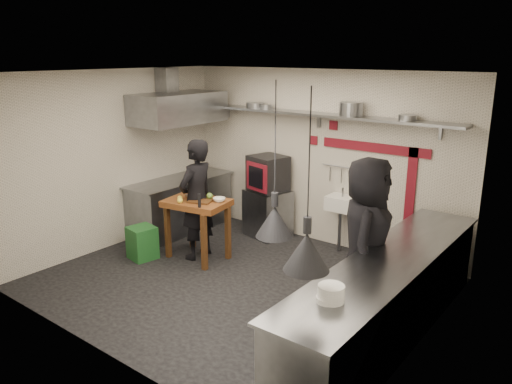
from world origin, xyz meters
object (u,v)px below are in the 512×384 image
Objects in this scene: prep_table at (198,229)px; chef_left at (196,200)px; chef_right at (366,238)px; oven_stand at (268,213)px; combi_oven at (268,173)px; green_bin at (142,243)px.

chef_left is (-0.04, 0.03, 0.45)m from prep_table.
chef_right is (2.78, -0.04, 0.05)m from chef_left.
oven_stand is 0.42× the size of chef_right.
chef_right reaches higher than combi_oven.
combi_oven is at bearing 166.44° from chef_left.
chef_left reaches higher than prep_table.
chef_left is (0.62, 0.57, 0.66)m from green_bin.
combi_oven is 2.36m from green_bin.
oven_stand is at bearing 65.16° from green_bin.
prep_table is at bearing 39.14° from green_bin.
green_bin is at bearing -101.21° from oven_stand.
combi_oven is at bearing 71.65° from prep_table.
combi_oven is 0.32× the size of chef_left.
chef_left is at bearing 127.69° from prep_table.
oven_stand is 0.44× the size of chef_left.
green_bin is (-0.88, -2.02, -0.84)m from combi_oven.
prep_table reaches higher than green_bin.
green_bin is at bearing -150.51° from prep_table.
green_bin is at bearing -50.68° from chef_left.
combi_oven is 2.92m from chef_right.
oven_stand is 1.38× the size of combi_oven.
combi_oven is 0.30× the size of chef_right.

